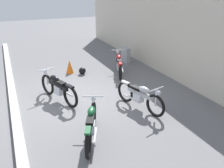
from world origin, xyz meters
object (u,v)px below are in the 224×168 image
object	(u,v)px
motorcycle_silver	(140,96)
motorcycle_black	(58,88)
motorcycle_red	(119,64)
motorcycle_green	(91,124)
helmet	(82,71)
traffic_cone	(70,67)
stone_marker	(126,55)

from	to	relation	value
motorcycle_silver	motorcycle_black	world-z (taller)	motorcycle_black
motorcycle_silver	motorcycle_red	xyz separation A→B (m)	(-3.05, 0.73, 0.01)
motorcycle_black	motorcycle_green	world-z (taller)	motorcycle_black
helmet	motorcycle_silver	xyz separation A→B (m)	(3.65, 0.68, 0.27)
motorcycle_red	motorcycle_silver	bearing A→B (deg)	-172.94
traffic_cone	motorcycle_green	world-z (taller)	motorcycle_green
motorcycle_red	motorcycle_green	size ratio (longest dim) A/B	1.04
traffic_cone	motorcycle_green	xyz separation A→B (m)	(4.94, -0.74, 0.15)
motorcycle_silver	motorcycle_red	distance (m)	3.13
stone_marker	motorcycle_red	world-z (taller)	motorcycle_red
stone_marker	motorcycle_silver	bearing A→B (deg)	-21.21
helmet	traffic_cone	xyz separation A→B (m)	(-0.35, -0.44, 0.13)
stone_marker	motorcycle_red	size ratio (longest dim) A/B	0.39
helmet	motorcycle_silver	size ratio (longest dim) A/B	0.15
stone_marker	motorcycle_silver	world-z (taller)	motorcycle_silver
traffic_cone	motorcycle_silver	bearing A→B (deg)	15.53
stone_marker	motorcycle_green	world-z (taller)	motorcycle_green
traffic_cone	motorcycle_black	size ratio (longest dim) A/B	0.28
traffic_cone	motorcycle_red	world-z (taller)	motorcycle_red
motorcycle_black	motorcycle_red	xyz separation A→B (m)	(-1.49, 2.85, -0.01)
motorcycle_silver	motorcycle_red	bearing A→B (deg)	150.39
motorcycle_red	motorcycle_green	world-z (taller)	motorcycle_red
motorcycle_black	helmet	bearing A→B (deg)	-54.93
traffic_cone	motorcycle_green	distance (m)	5.00
stone_marker	helmet	distance (m)	2.49
stone_marker	motorcycle_black	world-z (taller)	motorcycle_black
helmet	motorcycle_green	world-z (taller)	motorcycle_green
motorcycle_silver	motorcycle_black	bearing A→B (deg)	-142.46
motorcycle_green	motorcycle_red	bearing A→B (deg)	-8.42
stone_marker	traffic_cone	bearing A→B (deg)	-82.69
helmet	motorcycle_red	distance (m)	1.56
motorcycle_green	stone_marker	bearing A→B (deg)	-9.22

